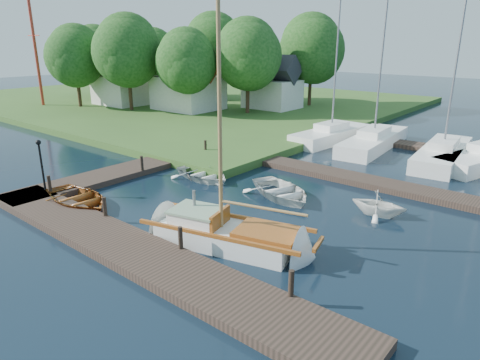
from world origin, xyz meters
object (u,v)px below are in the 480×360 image
Objects in this scene: tree_5 at (153,55)px; tree_6 at (95,53)px; mooring_post_1 at (105,207)px; tender_d at (379,202)px; marina_boat_1 at (374,140)px; tree_1 at (127,51)px; lamp_post at (41,158)px; mooring_post_5 at (205,147)px; house_b at (122,83)px; marina_boat_0 at (331,134)px; tree_0 at (75,56)px; radio_mast at (33,30)px; mooring_post_0 at (49,184)px; tender_c at (281,189)px; house_a at (188,84)px; mooring_post_3 at (291,283)px; dinghy at (77,196)px; tree_3 at (248,55)px; tree_7 at (312,49)px; tree_4 at (214,47)px; house_c at (272,87)px; sailboat at (230,237)px; mooring_post_4 at (142,163)px; tender_a at (203,172)px; mooring_post_2 at (180,238)px; tree_2 at (187,61)px; marina_boat_2 at (443,152)px.

tree_5 is 7.21m from tree_6.
mooring_post_1 is 11.43m from tender_d.
marina_boat_1 is 1.13× the size of tree_1.
lamp_post is at bearing -36.94° from tree_6.
mooring_post_5 is 22.94m from house_b.
tree_0 is (-27.00, -4.08, 4.95)m from marina_boat_0.
mooring_post_0 is at bearing -26.13° from radio_mast.
tender_c is 31.31m from house_b.
tree_0 reaches higher than house_a.
mooring_post_3 is at bearing -26.62° from tree_6.
dinghy is 31.98m from radio_mast.
tree_3 is at bearing 67.27° from tender_c.
mooring_post_0 is at bearing 0.00° from lamp_post.
tree_0 reaches higher than dinghy.
tree_7 reaches higher than mooring_post_5.
mooring_post_1 is 1.00× the size of mooring_post_3.
marina_boat_1 is at bearing 106.76° from mooring_post_3.
lamp_post is at bearing 170.59° from marina_boat_0.
tree_4 reaches higher than dinghy.
tender_d is 0.26× the size of tree_3.
house_c is at bearing 34.99° from radio_mast.
lamp_post is 0.61× the size of tender_c.
mooring_post_3 is at bearing -39.15° from sailboat.
marina_boat_0 is 1.42× the size of tree_0.
tree_0 is at bearing 156.40° from mooring_post_4.
tender_a is at bearing 98.14° from mooring_post_1.
mooring_post_2 is at bearing -20.11° from radio_mast.
tree_6 is (-29.00, 16.05, 4.94)m from mooring_post_4.
lamp_post is at bearing -62.31° from tree_2.
house_b reaches higher than mooring_post_3.
tree_7 is (-4.00, 31.05, 4.33)m from lamp_post.
tree_3 is at bearing 123.92° from mooring_post_2.
tree_7 is (-6.35, 30.75, 5.78)m from dinghy.
marina_boat_2 is (-1.11, 18.62, -0.13)m from mooring_post_3.
marina_boat_0 is 27.75m from tree_0.
tree_5 is (-23.00, 20.05, 4.72)m from mooring_post_4.
marina_boat_0 is 25.10m from house_b.
marina_boat_1 is 1.25× the size of tree_0.
house_a is at bearing 141.07° from mooring_post_3.
marina_boat_0 is 13.67m from house_c.
tree_1 is (-10.00, -9.95, 3.51)m from house_c.
tree_1 reaches higher than tender_d.
mooring_post_1 is 0.09× the size of tree_6.
tender_d is (12.29, 2.87, -0.10)m from mooring_post_4.
tree_1 is at bearing -149.04° from tree_3.
dinghy is at bearing 158.11° from marina_boat_1.
marina_boat_1 is (3.23, 19.17, -0.14)m from mooring_post_1.
tender_c is at bearing 14.66° from mooring_post_4.
tender_d is at bearing 176.48° from marina_boat_2.
tender_d is 40.32m from radio_mast.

